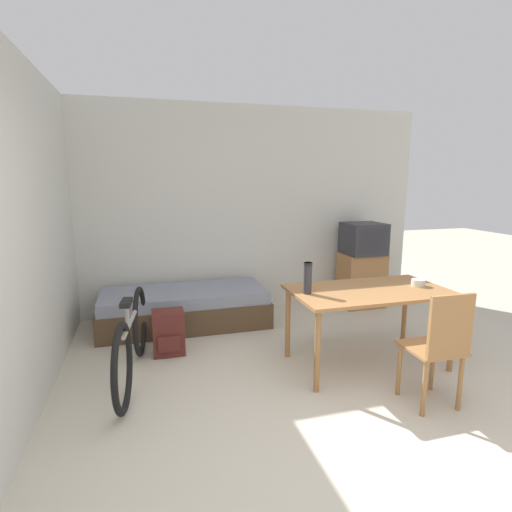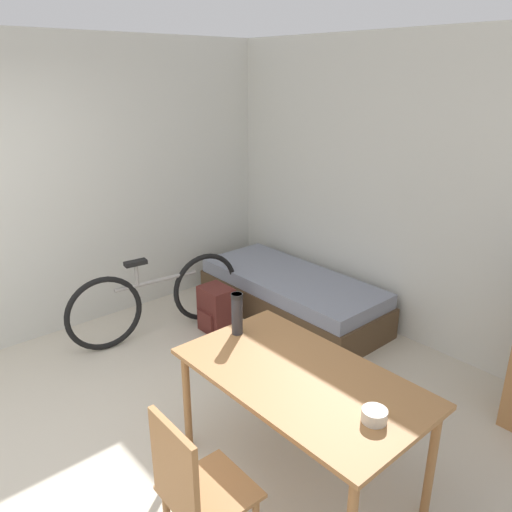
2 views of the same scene
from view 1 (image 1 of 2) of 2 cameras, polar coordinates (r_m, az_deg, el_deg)
The scene contains 11 objects.
ground_plane at distance 2.83m, azimuth 15.88°, elevation -27.85°, with size 20.00×20.00×0.00m, color beige.
wall_back at distance 5.37m, azimuth -2.44°, elevation 6.62°, with size 5.13×0.06×2.70m.
wall_left at distance 3.64m, azimuth -29.33°, elevation 3.17°, with size 0.06×4.34×2.70m.
daybed at distance 4.95m, azimuth -10.14°, elevation -7.30°, with size 1.99×0.84×0.44m.
tv at distance 5.71m, azimuth 14.92°, elevation -1.19°, with size 0.57×0.49×1.17m.
dining_table at distance 3.90m, azimuth 15.79°, elevation -5.70°, with size 1.46×0.82×0.74m.
wooden_chair at distance 3.38m, azimuth 24.76°, elevation -11.38°, with size 0.41×0.41×0.94m.
bicycle at distance 3.75m, azimuth -17.25°, elevation -11.40°, with size 0.25×1.71×0.78m.
thermos_flask at distance 3.59m, azimuth 7.41°, elevation -2.95°, with size 0.08×0.08×0.29m.
mate_bowl at distance 4.15m, azimuth 22.16°, elevation -3.55°, with size 0.13×0.13×0.07m.
backpack at distance 4.21m, azimuth -12.40°, elevation -10.65°, with size 0.31×0.27×0.45m.
Camera 1 is at (-1.23, -1.85, 1.75)m, focal length 28.00 mm.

